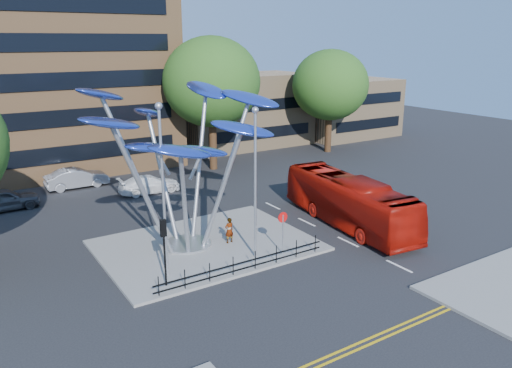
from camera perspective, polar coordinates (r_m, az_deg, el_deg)
ground at (r=25.56m, az=2.65°, el=-11.16°), size 120.00×120.00×0.00m
traffic_island at (r=29.72m, az=-5.69°, el=-6.98°), size 12.00×9.00×0.15m
double_yellow_near at (r=21.63m, az=12.29°, el=-17.08°), size 40.00×0.12×0.01m
double_yellow_far at (r=21.45m, az=12.88°, el=-17.42°), size 40.00×0.12×0.01m
brick_tower at (r=51.07m, az=-25.91°, el=18.35°), size 25.00×15.00×30.00m
low_building_near at (r=57.11m, az=-1.61°, el=8.43°), size 15.00×8.00×8.00m
low_building_far at (r=63.98m, az=10.26°, el=8.57°), size 12.00×8.00×7.00m
tree_right at (r=45.83m, az=-5.11°, el=11.52°), size 8.80×8.80×12.11m
tree_far at (r=53.83m, az=8.47°, el=11.11°), size 8.00×8.00×10.81m
leaf_sculpture at (r=27.92m, az=-8.68°, el=5.99°), size 12.72×9.54×9.51m
street_lamp_left at (r=24.47m, az=-10.64°, el=0.80°), size 0.36×0.36×8.80m
street_lamp_right at (r=26.32m, az=-0.09°, el=1.58°), size 0.36×0.36×8.30m
traffic_light_island at (r=24.29m, az=-10.50°, el=-6.15°), size 0.28×0.18×3.42m
no_entry_sign_island at (r=27.75m, az=3.07°, el=-4.77°), size 0.60×0.10×2.45m
pedestrian_railing_front at (r=26.09m, az=-1.34°, el=-9.19°), size 10.00×0.06×1.00m
red_bus at (r=32.99m, az=10.54°, el=-1.96°), size 4.02×11.77×3.21m
pedestrian at (r=29.52m, az=-3.08°, el=-5.30°), size 0.58×0.40×1.55m
parked_car_left at (r=39.66m, az=-26.88°, el=-1.60°), size 4.78×2.07×1.60m
parked_car_mid at (r=43.34m, az=-19.81°, el=0.64°), size 4.96×1.74×1.63m
parked_car_right at (r=40.38m, az=-12.09°, el=-0.02°), size 4.91×2.20×1.40m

